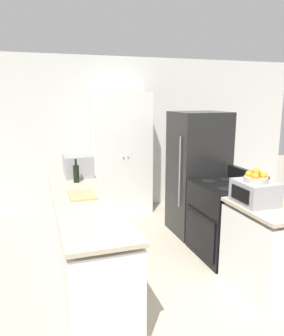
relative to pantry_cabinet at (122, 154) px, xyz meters
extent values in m
cube|color=silver|center=(-0.08, 0.28, 0.29)|extent=(7.00, 0.06, 2.60)
cube|color=silver|center=(-0.92, -1.84, -0.59)|extent=(0.58, 2.56, 0.84)
cube|color=#B7A88E|center=(-0.92, -1.84, -0.12)|extent=(0.60, 2.61, 0.04)
cube|color=silver|center=(0.76, -2.74, -0.59)|extent=(0.58, 0.79, 0.84)
cube|color=#B7A88E|center=(0.76, -2.74, -0.12)|extent=(0.60, 0.81, 0.04)
cube|color=white|center=(0.00, 0.00, 0.00)|extent=(0.94, 0.46, 2.02)
sphere|color=#B2B2B7|center=(-0.04, -0.24, 0.00)|extent=(0.03, 0.03, 0.03)
sphere|color=#B2B2B7|center=(0.04, -0.24, 0.00)|extent=(0.03, 0.03, 0.03)
cube|color=black|center=(0.78, -1.92, -0.56)|extent=(0.64, 0.79, 0.91)
cube|color=black|center=(0.45, -1.92, -0.67)|extent=(0.02, 0.69, 0.50)
cube|color=black|center=(1.07, -1.92, -0.02)|extent=(0.06, 0.75, 0.16)
cylinder|color=black|center=(0.65, -2.11, -0.10)|extent=(0.17, 0.17, 0.01)
cylinder|color=black|center=(0.65, -1.73, -0.10)|extent=(0.17, 0.17, 0.01)
cylinder|color=black|center=(0.91, -2.11, -0.10)|extent=(0.17, 0.17, 0.01)
cylinder|color=black|center=(0.91, -1.73, -0.10)|extent=(0.17, 0.17, 0.01)
cube|color=black|center=(0.82, -1.14, -0.14)|extent=(0.71, 0.69, 1.74)
cylinder|color=gray|center=(0.44, -1.33, -0.05)|extent=(0.02, 0.02, 0.96)
cube|color=#939399|center=(-0.84, -0.89, 0.04)|extent=(0.37, 0.45, 0.28)
cube|color=black|center=(-0.65, -0.92, 0.04)|extent=(0.01, 0.28, 0.20)
cylinder|color=black|center=(-0.91, -1.24, 0.00)|extent=(0.07, 0.07, 0.21)
cylinder|color=black|center=(-0.91, -1.24, 0.15)|extent=(0.03, 0.03, 0.08)
cube|color=#939399|center=(0.66, -2.63, 0.01)|extent=(0.34, 0.40, 0.23)
cube|color=black|center=(0.49, -2.63, 0.01)|extent=(0.01, 0.28, 0.14)
cylinder|color=#B2A893|center=(0.65, -2.64, 0.15)|extent=(0.23, 0.23, 0.05)
sphere|color=orange|center=(0.70, -2.59, 0.19)|extent=(0.07, 0.07, 0.07)
sphere|color=orange|center=(0.60, -2.59, 0.19)|extent=(0.07, 0.07, 0.07)
sphere|color=orange|center=(0.60, -2.69, 0.19)|extent=(0.07, 0.07, 0.07)
sphere|color=orange|center=(0.70, -2.69, 0.19)|extent=(0.07, 0.07, 0.07)
sphere|color=orange|center=(0.65, -2.64, 0.23)|extent=(0.07, 0.07, 0.07)
cube|color=tan|center=(-0.92, -1.84, -0.09)|extent=(0.27, 0.38, 0.02)
camera|label=1|loc=(-1.36, -5.22, 0.93)|focal=35.00mm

